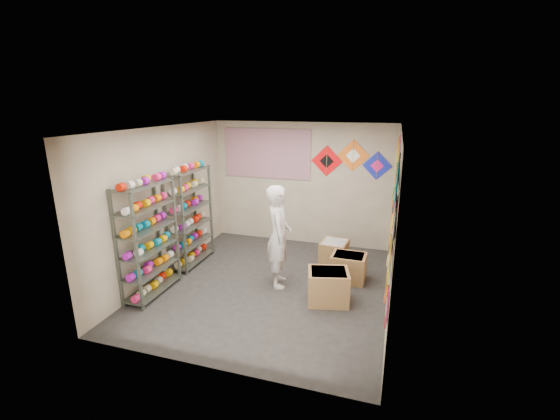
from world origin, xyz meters
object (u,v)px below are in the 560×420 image
(shelf_rack_front, at_px, (149,240))
(carton_c, at_px, (334,253))
(shopkeeper, at_px, (279,236))
(carton_b, at_px, (348,267))
(carton_a, at_px, (328,286))
(shelf_rack_back, at_px, (190,217))

(shelf_rack_front, distance_m, carton_c, 3.48)
(shelf_rack_front, bearing_deg, shopkeeper, 25.96)
(shelf_rack_front, xyz_separation_m, carton_b, (3.08, 1.44, -0.71))
(carton_c, bearing_deg, carton_b, -54.55)
(carton_c, bearing_deg, shopkeeper, -119.99)
(shelf_rack_front, distance_m, carton_a, 3.00)
(shopkeeper, bearing_deg, carton_b, -84.16)
(shopkeeper, bearing_deg, carton_a, -128.40)
(shelf_rack_front, relative_size, shelf_rack_back, 1.00)
(shelf_rack_back, height_order, carton_c, shelf_rack_back)
(carton_b, bearing_deg, shelf_rack_back, -175.55)
(shelf_rack_front, distance_m, shelf_rack_back, 1.30)
(shelf_rack_front, bearing_deg, shelf_rack_back, 90.00)
(shelf_rack_back, bearing_deg, carton_b, 2.65)
(shelf_rack_front, relative_size, carton_a, 2.98)
(shelf_rack_front, height_order, shelf_rack_back, same)
(shopkeeper, height_order, carton_c, shopkeeper)
(shelf_rack_back, relative_size, carton_a, 2.98)
(shopkeeper, height_order, carton_b, shopkeeper)
(shelf_rack_back, height_order, shopkeeper, shelf_rack_back)
(shelf_rack_back, distance_m, carton_c, 2.91)
(shelf_rack_front, height_order, carton_b, shelf_rack_front)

